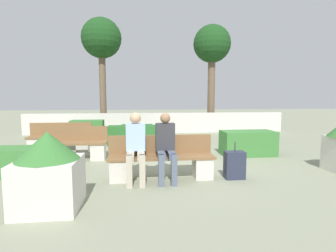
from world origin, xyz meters
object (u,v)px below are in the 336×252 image
(person_seated_man, at_px, (136,144))
(suitcase, at_px, (234,165))
(bench_right_side, at_px, (60,140))
(tree_leftmost, at_px, (102,41))
(person_seated_woman, at_px, (166,144))
(tree_center_left, at_px, (212,47))
(bench_left_side, at_px, (74,147))
(bench_front, at_px, (161,162))
(planter_corner_left, at_px, (49,170))

(person_seated_man, relative_size, suitcase, 1.79)
(bench_right_side, relative_size, tree_leftmost, 0.34)
(person_seated_man, relative_size, person_seated_woman, 1.01)
(tree_center_left, bearing_deg, tree_leftmost, -176.43)
(bench_left_side, bearing_deg, tree_leftmost, 92.16)
(bench_front, relative_size, bench_right_side, 1.16)
(bench_left_side, relative_size, tree_center_left, 0.32)
(bench_front, relative_size, person_seated_man, 1.58)
(bench_front, distance_m, planter_corner_left, 2.22)
(bench_left_side, relative_size, suitcase, 2.29)
(suitcase, relative_size, tree_center_left, 0.14)
(bench_left_side, distance_m, person_seated_woman, 3.08)
(bench_right_side, distance_m, planter_corner_left, 4.51)
(tree_leftmost, bearing_deg, tree_center_left, 3.57)
(planter_corner_left, bearing_deg, tree_leftmost, 92.51)
(bench_left_side, height_order, planter_corner_left, planter_corner_left)
(person_seated_man, height_order, tree_leftmost, tree_leftmost)
(person_seated_woman, distance_m, tree_center_left, 10.03)
(person_seated_woman, xyz_separation_m, tree_center_left, (3.38, 8.75, 3.56))
(planter_corner_left, xyz_separation_m, suitcase, (3.28, 1.10, -0.31))
(bench_left_side, bearing_deg, person_seated_woman, -40.00)
(bench_right_side, relative_size, planter_corner_left, 1.60)
(bench_left_side, relative_size, bench_right_side, 0.94)
(planter_corner_left, bearing_deg, bench_front, 35.57)
(person_seated_man, height_order, planter_corner_left, person_seated_man)
(planter_corner_left, bearing_deg, bench_left_side, 97.19)
(bench_front, relative_size, bench_left_side, 1.23)
(bench_left_side, relative_size, tree_leftmost, 0.32)
(bench_left_side, xyz_separation_m, person_seated_man, (1.68, -2.04, 0.43))
(bench_left_side, xyz_separation_m, tree_leftmost, (-0.02, 6.35, 4.09))
(bench_right_side, bearing_deg, person_seated_man, -55.13)
(tree_center_left, bearing_deg, bench_left_side, -130.12)
(person_seated_man, height_order, suitcase, person_seated_man)
(person_seated_man, bearing_deg, tree_leftmost, 101.40)
(bench_left_side, bearing_deg, suitcase, -27.39)
(bench_right_side, height_order, tree_center_left, tree_center_left)
(planter_corner_left, height_order, suitcase, planter_corner_left)
(bench_left_side, distance_m, tree_center_left, 9.63)
(bench_front, distance_m, person_seated_man, 0.68)
(bench_front, distance_m, suitcase, 1.50)
(bench_right_side, bearing_deg, suitcase, -38.09)
(person_seated_woman, bearing_deg, bench_front, 117.36)
(planter_corner_left, bearing_deg, bench_right_side, 104.06)
(planter_corner_left, bearing_deg, tree_center_left, 62.03)
(tree_leftmost, bearing_deg, bench_left_side, -89.85)
(person_seated_man, relative_size, tree_leftmost, 0.25)
(person_seated_woman, bearing_deg, planter_corner_left, -148.68)
(person_seated_man, relative_size, planter_corner_left, 1.17)
(person_seated_woman, relative_size, tree_leftmost, 0.24)
(tree_center_left, bearing_deg, bench_front, -111.89)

